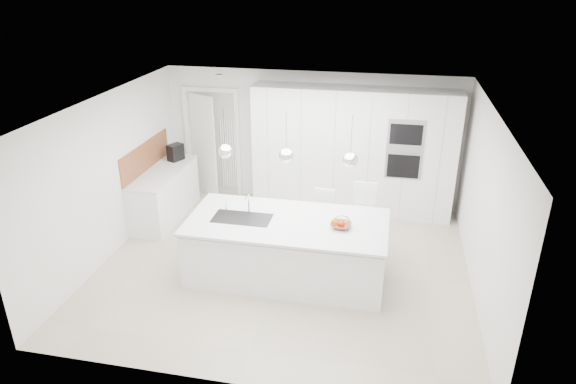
% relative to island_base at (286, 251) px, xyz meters
% --- Properties ---
extents(floor, '(5.50, 5.50, 0.00)m').
position_rel_island_base_xyz_m(floor, '(-0.10, 0.30, -0.43)').
color(floor, '#BEB098').
rests_on(floor, ground).
extents(wall_back, '(5.50, 0.00, 5.50)m').
position_rel_island_base_xyz_m(wall_back, '(-0.10, 2.80, 0.82)').
color(wall_back, white).
rests_on(wall_back, ground).
extents(wall_left, '(0.00, 5.00, 5.00)m').
position_rel_island_base_xyz_m(wall_left, '(-2.85, 0.30, 0.82)').
color(wall_left, white).
rests_on(wall_left, ground).
extents(ceiling, '(5.50, 5.50, 0.00)m').
position_rel_island_base_xyz_m(ceiling, '(-0.10, 0.30, 2.07)').
color(ceiling, white).
rests_on(ceiling, wall_back).
extents(tall_cabinets, '(3.60, 0.60, 2.30)m').
position_rel_island_base_xyz_m(tall_cabinets, '(0.70, 2.50, 0.72)').
color(tall_cabinets, white).
rests_on(tall_cabinets, floor).
extents(oven_stack, '(0.62, 0.04, 1.05)m').
position_rel_island_base_xyz_m(oven_stack, '(1.60, 2.19, 0.92)').
color(oven_stack, '#A5A5A8').
rests_on(oven_stack, tall_cabinets).
extents(doorway_frame, '(1.11, 0.08, 2.13)m').
position_rel_island_base_xyz_m(doorway_frame, '(-2.05, 2.77, 0.59)').
color(doorway_frame, white).
rests_on(doorway_frame, floor).
extents(hallway_door, '(0.76, 0.38, 2.00)m').
position_rel_island_base_xyz_m(hallway_door, '(-2.30, 2.72, 0.57)').
color(hallway_door, white).
rests_on(hallway_door, floor).
extents(radiator, '(0.32, 0.04, 1.40)m').
position_rel_island_base_xyz_m(radiator, '(-1.73, 2.76, 0.42)').
color(radiator, white).
rests_on(radiator, floor).
extents(left_base_cabinets, '(0.60, 1.80, 0.86)m').
position_rel_island_base_xyz_m(left_base_cabinets, '(-2.55, 1.50, 0.00)').
color(left_base_cabinets, white).
rests_on(left_base_cabinets, floor).
extents(left_worktop, '(0.62, 1.82, 0.04)m').
position_rel_island_base_xyz_m(left_worktop, '(-2.55, 1.50, 0.45)').
color(left_worktop, white).
rests_on(left_worktop, left_base_cabinets).
extents(oak_backsplash, '(0.02, 1.80, 0.50)m').
position_rel_island_base_xyz_m(oak_backsplash, '(-2.84, 1.50, 0.72)').
color(oak_backsplash, brown).
rests_on(oak_backsplash, wall_left).
extents(island_base, '(2.80, 1.20, 0.86)m').
position_rel_island_base_xyz_m(island_base, '(0.00, 0.00, 0.00)').
color(island_base, white).
rests_on(island_base, floor).
extents(island_worktop, '(2.84, 1.40, 0.04)m').
position_rel_island_base_xyz_m(island_worktop, '(0.00, 0.05, 0.45)').
color(island_worktop, white).
rests_on(island_worktop, island_base).
extents(island_sink, '(0.84, 0.44, 0.18)m').
position_rel_island_base_xyz_m(island_sink, '(-0.65, -0.00, 0.39)').
color(island_sink, '#3F3F42').
rests_on(island_sink, island_worktop).
extents(island_tap, '(0.02, 0.02, 0.30)m').
position_rel_island_base_xyz_m(island_tap, '(-0.60, 0.20, 0.62)').
color(island_tap, white).
rests_on(island_tap, island_worktop).
extents(pendant_left, '(0.20, 0.20, 0.20)m').
position_rel_island_base_xyz_m(pendant_left, '(-0.85, -0.00, 1.47)').
color(pendant_left, white).
rests_on(pendant_left, ceiling).
extents(pendant_mid, '(0.20, 0.20, 0.20)m').
position_rel_island_base_xyz_m(pendant_mid, '(-0.00, -0.00, 1.47)').
color(pendant_mid, white).
rests_on(pendant_mid, ceiling).
extents(pendant_right, '(0.20, 0.20, 0.20)m').
position_rel_island_base_xyz_m(pendant_right, '(0.85, -0.00, 1.47)').
color(pendant_right, white).
rests_on(pendant_right, ceiling).
extents(fruit_bowl, '(0.30, 0.30, 0.07)m').
position_rel_island_base_xyz_m(fruit_bowl, '(0.77, -0.00, 0.51)').
color(fruit_bowl, brown).
rests_on(fruit_bowl, island_worktop).
extents(espresso_machine, '(0.28, 0.33, 0.30)m').
position_rel_island_base_xyz_m(espresso_machine, '(-2.53, 2.07, 0.62)').
color(espresso_machine, black).
rests_on(espresso_machine, left_worktop).
extents(bar_stool_left, '(0.36, 0.48, 1.02)m').
position_rel_island_base_xyz_m(bar_stool_left, '(0.41, 0.86, 0.08)').
color(bar_stool_left, white).
rests_on(bar_stool_left, floor).
extents(bar_stool_right, '(0.40, 0.54, 1.15)m').
position_rel_island_base_xyz_m(bar_stool_right, '(1.02, 0.93, 0.14)').
color(bar_stool_right, white).
rests_on(bar_stool_right, floor).
extents(apple_a, '(0.09, 0.09, 0.09)m').
position_rel_island_base_xyz_m(apple_a, '(0.79, -0.04, 0.54)').
color(apple_a, '#BD1E07').
rests_on(apple_a, fruit_bowl).
extents(apple_b, '(0.08, 0.08, 0.08)m').
position_rel_island_base_xyz_m(apple_b, '(0.75, -0.03, 0.54)').
color(apple_b, '#BD1E07').
rests_on(apple_b, fruit_bowl).
extents(banana_bunch, '(0.25, 0.18, 0.23)m').
position_rel_island_base_xyz_m(banana_bunch, '(0.77, 0.01, 0.59)').
color(banana_bunch, gold).
rests_on(banana_bunch, fruit_bowl).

